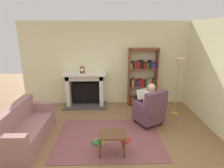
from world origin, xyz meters
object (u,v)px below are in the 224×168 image
(armchair_reading, at_px, (151,110))
(seated_reader, at_px, (148,102))
(fireplace, at_px, (85,88))
(sofa_floral, at_px, (25,129))
(bookshelf, at_px, (142,79))
(floor_lamp, at_px, (179,67))
(side_table, at_px, (112,137))
(mantel_clock, at_px, (82,70))

(armchair_reading, height_order, seated_reader, seated_reader)
(fireplace, xyz_separation_m, sofa_floral, (-1.11, -2.11, -0.27))
(bookshelf, height_order, armchair_reading, bookshelf)
(armchair_reading, xyz_separation_m, floor_lamp, (0.90, 0.66, 1.00))
(fireplace, bearing_deg, side_table, -72.57)
(bookshelf, bearing_deg, sofa_floral, -144.31)
(armchair_reading, bearing_deg, seated_reader, -90.00)
(side_table, bearing_deg, floor_lamp, 43.03)
(seated_reader, height_order, floor_lamp, floor_lamp)
(armchair_reading, bearing_deg, mantel_clock, -64.29)
(mantel_clock, xyz_separation_m, armchair_reading, (1.89, -1.32, -0.80))
(mantel_clock, distance_m, floor_lamp, 2.87)
(armchair_reading, height_order, sofa_floral, armchair_reading)
(seated_reader, bearing_deg, floor_lamp, -179.18)
(bookshelf, xyz_separation_m, side_table, (-1.07, -2.59, -0.51))
(bookshelf, distance_m, sofa_floral, 3.71)
(fireplace, relative_size, mantel_clock, 6.88)
(armchair_reading, height_order, side_table, armchair_reading)
(mantel_clock, bearing_deg, fireplace, 60.43)
(armchair_reading, bearing_deg, side_table, 18.35)
(seated_reader, xyz_separation_m, floor_lamp, (0.95, 0.56, 0.80))
(seated_reader, distance_m, floor_lamp, 1.37)
(fireplace, xyz_separation_m, seated_reader, (1.78, -1.31, 0.03))
(sofa_floral, bearing_deg, seated_reader, -73.60)
(fireplace, height_order, side_table, fireplace)
(armchair_reading, xyz_separation_m, side_table, (-1.03, -1.14, -0.04))
(fireplace, xyz_separation_m, bookshelf, (1.87, 0.04, 0.30))
(side_table, bearing_deg, mantel_clock, 109.28)
(mantel_clock, bearing_deg, bookshelf, 4.03)
(mantel_clock, height_order, seated_reader, mantel_clock)
(mantel_clock, relative_size, armchair_reading, 0.21)
(mantel_clock, distance_m, side_table, 2.74)
(side_table, bearing_deg, seated_reader, 51.89)
(seated_reader, bearing_deg, mantel_clock, -62.97)
(seated_reader, xyz_separation_m, sofa_floral, (-2.89, -0.79, -0.30))
(fireplace, relative_size, side_table, 2.47)
(seated_reader, bearing_deg, sofa_floral, -14.15)
(seated_reader, bearing_deg, side_table, 22.40)
(mantel_clock, height_order, armchair_reading, mantel_clock)
(floor_lamp, bearing_deg, mantel_clock, 166.77)
(floor_lamp, bearing_deg, side_table, -136.97)
(fireplace, height_order, floor_lamp, floor_lamp)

